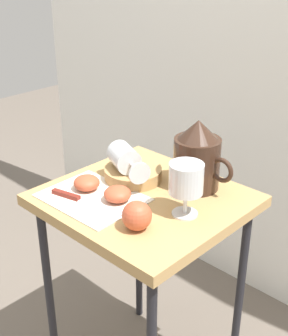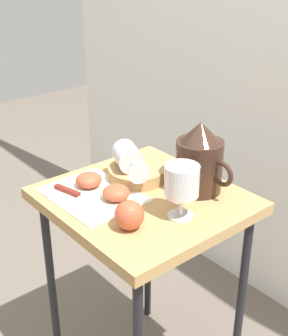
{
  "view_description": "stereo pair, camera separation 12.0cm",
  "coord_description": "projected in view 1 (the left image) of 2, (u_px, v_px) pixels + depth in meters",
  "views": [
    {
      "loc": [
        0.75,
        -0.78,
        1.26
      ],
      "look_at": [
        0.0,
        0.0,
        0.74
      ],
      "focal_mm": 50.19,
      "sensor_mm": 36.0,
      "label": 1
    },
    {
      "loc": [
        0.83,
        -0.69,
        1.26
      ],
      "look_at": [
        0.0,
        0.0,
        0.74
      ],
      "focal_mm": 50.19,
      "sensor_mm": 36.0,
      "label": 2
    }
  ],
  "objects": [
    {
      "name": "linen_napkin",
      "position": [
        93.0,
        198.0,
        1.22
      ],
      "size": [
        0.26,
        0.2,
        0.0
      ],
      "primitive_type": "cube",
      "rotation": [
        0.0,
        0.0,
        0.02
      ],
      "color": "silver",
      "rests_on": "table"
    },
    {
      "name": "apple_half_left",
      "position": [
        87.0,
        183.0,
        1.25
      ],
      "size": [
        0.07,
        0.07,
        0.04
      ],
      "primitive_type": "ellipsoid",
      "color": "#C15133",
      "rests_on": "linen_napkin"
    },
    {
      "name": "apple_half_right",
      "position": [
        117.0,
        194.0,
        1.19
      ],
      "size": [
        0.07,
        0.07,
        0.04
      ],
      "primitive_type": "ellipsoid",
      "color": "#C15133",
      "rests_on": "linen_napkin"
    },
    {
      "name": "pitcher",
      "position": [
        197.0,
        161.0,
        1.24
      ],
      "size": [
        0.18,
        0.12,
        0.19
      ],
      "color": "#382319",
      "rests_on": "table"
    },
    {
      "name": "wine_glass_upright",
      "position": [
        185.0,
        182.0,
        1.1
      ],
      "size": [
        0.08,
        0.08,
        0.14
      ],
      "color": "silver",
      "rests_on": "table"
    },
    {
      "name": "basket_tray",
      "position": [
        133.0,
        174.0,
        1.31
      ],
      "size": [
        0.16,
        0.16,
        0.03
      ],
      "primitive_type": "cylinder",
      "color": "tan",
      "rests_on": "table"
    },
    {
      "name": "apple_whole",
      "position": [
        137.0,
        216.0,
        1.07
      ],
      "size": [
        0.07,
        0.07,
        0.07
      ],
      "primitive_type": "sphere",
      "color": "#C15133",
      "rests_on": "table"
    },
    {
      "name": "wine_glass_tipped_near",
      "position": [
        125.0,
        158.0,
        1.28
      ],
      "size": [
        0.16,
        0.12,
        0.07
      ],
      "color": "silver",
      "rests_on": "basket_tray"
    },
    {
      "name": "knife",
      "position": [
        78.0,
        199.0,
        1.2
      ],
      "size": [
        0.23,
        0.07,
        0.01
      ],
      "color": "silver",
      "rests_on": "linen_napkin"
    },
    {
      "name": "table",
      "position": [
        144.0,
        219.0,
        1.26
      ],
      "size": [
        0.49,
        0.46,
        0.66
      ],
      "color": "tan",
      "rests_on": "ground_plane"
    }
  ]
}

